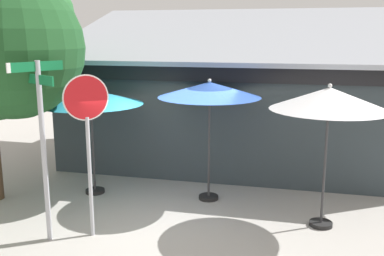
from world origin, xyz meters
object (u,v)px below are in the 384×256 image
object	(u,v)px
patio_umbrella_teal_left	(91,98)
patio_umbrella_ivory_right	(329,100)
street_sign_post	(42,133)
stop_sign	(87,125)
patio_umbrella_royal_blue_center	(209,91)

from	to	relation	value
patio_umbrella_teal_left	patio_umbrella_ivory_right	bearing A→B (deg)	-7.32
street_sign_post	patio_umbrella_teal_left	xyz separation A→B (m)	(-0.26, 2.39, 0.26)
stop_sign	patio_umbrella_royal_blue_center	xyz separation A→B (m)	(1.73, 2.27, 0.37)
patio_umbrella_teal_left	patio_umbrella_royal_blue_center	bearing A→B (deg)	4.88
street_sign_post	patio_umbrella_teal_left	distance (m)	2.42
patio_umbrella_teal_left	patio_umbrella_ivory_right	size ratio (longest dim) A/B	0.90
stop_sign	patio_umbrella_royal_blue_center	world-z (taller)	stop_sign
stop_sign	patio_umbrella_ivory_right	world-z (taller)	stop_sign
patio_umbrella_ivory_right	patio_umbrella_royal_blue_center	bearing A→B (deg)	159.89
stop_sign	patio_umbrella_royal_blue_center	distance (m)	2.88
street_sign_post	patio_umbrella_teal_left	world-z (taller)	street_sign_post
patio_umbrella_teal_left	patio_umbrella_royal_blue_center	size ratio (longest dim) A/B	0.92
stop_sign	street_sign_post	bearing A→B (deg)	-153.05
stop_sign	patio_umbrella_ivory_right	distance (m)	4.37
patio_umbrella_teal_left	stop_sign	bearing A→B (deg)	-65.36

